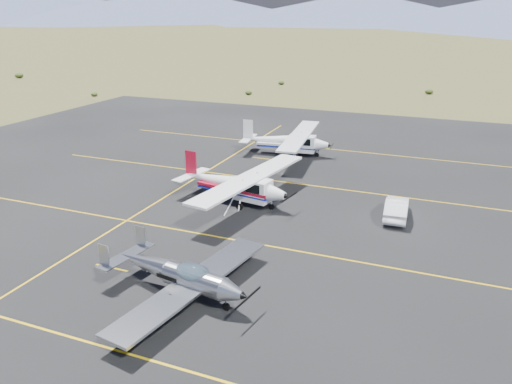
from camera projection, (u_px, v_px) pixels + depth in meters
The scene contains 6 objects.
ground at pixel (194, 250), 28.16m from camera, with size 1600.00×1600.00×0.00m, color #383D1C.
apron at pixel (243, 207), 34.25m from camera, with size 72.00×72.00×0.02m, color black.
aircraft_low_wing at pixel (180, 275), 23.34m from camera, with size 7.50×10.36×2.24m.
aircraft_cessna at pixel (235, 183), 34.69m from camera, with size 7.58×12.50×3.15m.
aircraft_plain at pixel (287, 140), 46.07m from camera, with size 7.35×12.19×3.07m.
sedan at pixel (397, 208), 32.25m from camera, with size 1.41×4.05×1.33m, color white.
Camera 1 is at (12.72, -22.16, 12.76)m, focal length 35.00 mm.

